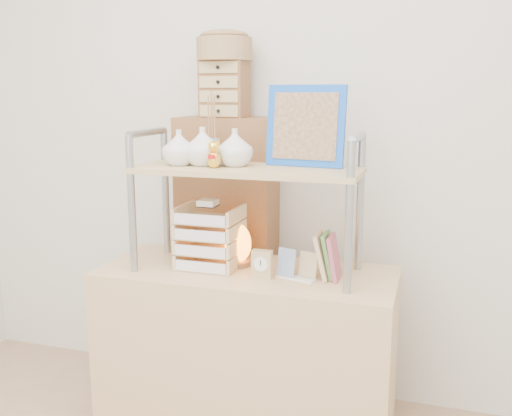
% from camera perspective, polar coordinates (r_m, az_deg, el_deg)
% --- Properties ---
extents(desk, '(1.20, 0.50, 0.75)m').
position_cam_1_polar(desk, '(2.48, -0.89, -14.53)').
color(desk, tan).
rests_on(desk, ground).
extents(cabinet, '(0.46, 0.25, 1.35)m').
position_cam_1_polar(cabinet, '(2.76, -2.81, -5.07)').
color(cabinet, brown).
rests_on(cabinet, ground).
extents(hutch, '(0.90, 0.34, 0.74)m').
position_cam_1_polar(hutch, '(2.27, -1.82, 4.63)').
color(hutch, '#8F969C').
rests_on(hutch, desk).
extents(letter_tray, '(0.23, 0.22, 0.28)m').
position_cam_1_polar(letter_tray, '(2.35, -4.73, -3.25)').
color(letter_tray, tan).
rests_on(letter_tray, desk).
extents(salt_lamp, '(0.12, 0.11, 0.18)m').
position_cam_1_polar(salt_lamp, '(2.37, -1.81, -3.68)').
color(salt_lamp, brown).
rests_on(salt_lamp, desk).
extents(desk_clock, '(0.08, 0.04, 0.11)m').
position_cam_1_polar(desk_clock, '(2.22, 0.60, -5.64)').
color(desk_clock, tan).
rests_on(desk_clock, desk).
extents(postcard_stand, '(0.17, 0.09, 0.12)m').
position_cam_1_polar(postcard_stand, '(2.23, 4.05, -6.24)').
color(postcard_stand, white).
rests_on(postcard_stand, desk).
extents(drawer_chest, '(0.20, 0.16, 0.25)m').
position_cam_1_polar(drawer_chest, '(2.63, -3.16, 11.77)').
color(drawer_chest, brown).
rests_on(drawer_chest, cabinet).
extents(woven_basket, '(0.25, 0.25, 0.10)m').
position_cam_1_polar(woven_basket, '(2.64, -3.18, 15.58)').
color(woven_basket, brown).
rests_on(woven_basket, drawer_chest).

